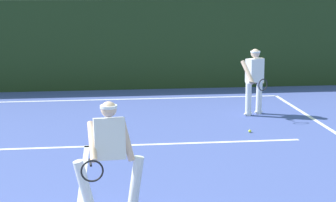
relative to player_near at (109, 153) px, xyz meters
name	(u,v)px	position (x,y,z in m)	size (l,w,h in m)	color
court_line_baseline_far	(92,100)	(-0.44, 7.95, -0.89)	(10.79, 0.10, 0.01)	white
court_line_service	(87,146)	(-0.44, 3.33, -0.89)	(8.80, 0.10, 0.01)	white
player_near	(109,153)	(0.00, 0.00, 0.00)	(1.00, 0.89, 1.62)	silver
player_far	(255,79)	(3.63, 5.67, 0.03)	(0.67, 0.94, 1.66)	silver
tennis_ball_extra	(250,131)	(3.09, 4.01, -0.86)	(0.07, 0.07, 0.07)	#D1E033
back_fence_windscreen	(92,46)	(-0.44, 9.50, 0.50)	(19.96, 0.12, 2.78)	#203519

